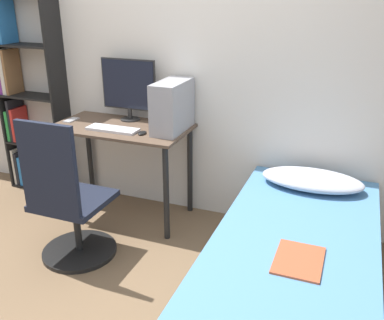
{
  "coord_description": "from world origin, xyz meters",
  "views": [
    {
      "loc": [
        1.32,
        -1.74,
        1.78
      ],
      "look_at": [
        0.37,
        0.66,
        0.75
      ],
      "focal_mm": 40.0,
      "sensor_mm": 36.0,
      "label": 1
    }
  ],
  "objects_px": {
    "bookshelf": "(23,93)",
    "pc_tower": "(172,106)",
    "monitor": "(129,87)",
    "office_chair": "(69,209)",
    "keyboard": "(113,129)",
    "bed": "(293,270)"
  },
  "relations": [
    {
      "from": "office_chair",
      "to": "pc_tower",
      "type": "height_order",
      "value": "pc_tower"
    },
    {
      "from": "bed",
      "to": "keyboard",
      "type": "bearing_deg",
      "value": 160.73
    },
    {
      "from": "bookshelf",
      "to": "pc_tower",
      "type": "bearing_deg",
      "value": -4.38
    },
    {
      "from": "office_chair",
      "to": "keyboard",
      "type": "xyz_separation_m",
      "value": [
        0.01,
        0.61,
        0.39
      ]
    },
    {
      "from": "keyboard",
      "to": "bookshelf",
      "type": "bearing_deg",
      "value": 165.43
    },
    {
      "from": "monitor",
      "to": "bookshelf",
      "type": "bearing_deg",
      "value": -178.98
    },
    {
      "from": "bookshelf",
      "to": "office_chair",
      "type": "relative_size",
      "value": 1.71
    },
    {
      "from": "office_chair",
      "to": "bookshelf",
      "type": "bearing_deg",
      "value": 140.65
    },
    {
      "from": "bookshelf",
      "to": "keyboard",
      "type": "bearing_deg",
      "value": -14.57
    },
    {
      "from": "bed",
      "to": "office_chair",
      "type": "bearing_deg",
      "value": -176.91
    },
    {
      "from": "bookshelf",
      "to": "bed",
      "type": "height_order",
      "value": "bookshelf"
    },
    {
      "from": "monitor",
      "to": "pc_tower",
      "type": "relative_size",
      "value": 1.16
    },
    {
      "from": "monitor",
      "to": "pc_tower",
      "type": "bearing_deg",
      "value": -16.99
    },
    {
      "from": "bed",
      "to": "monitor",
      "type": "distance_m",
      "value": 1.91
    },
    {
      "from": "bed",
      "to": "pc_tower",
      "type": "relative_size",
      "value": 4.32
    },
    {
      "from": "monitor",
      "to": "pc_tower",
      "type": "xyz_separation_m",
      "value": [
        0.45,
        -0.14,
        -0.09
      ]
    },
    {
      "from": "bookshelf",
      "to": "monitor",
      "type": "xyz_separation_m",
      "value": [
        1.09,
        0.02,
        0.14
      ]
    },
    {
      "from": "bed",
      "to": "monitor",
      "type": "relative_size",
      "value": 3.71
    },
    {
      "from": "office_chair",
      "to": "bed",
      "type": "xyz_separation_m",
      "value": [
        1.51,
        0.08,
        -0.15
      ]
    },
    {
      "from": "office_chair",
      "to": "pc_tower",
      "type": "distance_m",
      "value": 1.06
    },
    {
      "from": "monitor",
      "to": "pc_tower",
      "type": "distance_m",
      "value": 0.48
    },
    {
      "from": "keyboard",
      "to": "pc_tower",
      "type": "xyz_separation_m",
      "value": [
        0.43,
        0.17,
        0.18
      ]
    }
  ]
}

